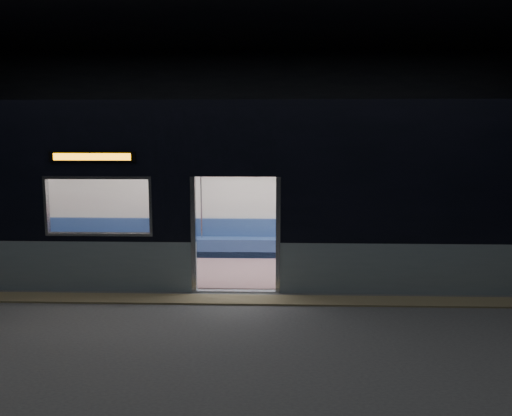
{
  "coord_description": "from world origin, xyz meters",
  "views": [
    {
      "loc": [
        0.68,
        -8.21,
        2.87
      ],
      "look_at": [
        0.31,
        2.3,
        1.32
      ],
      "focal_mm": 38.0,
      "sensor_mm": 36.0,
      "label": 1
    }
  ],
  "objects": [
    {
      "name": "station_floor",
      "position": [
        0.0,
        0.0,
        -0.01
      ],
      "size": [
        24.0,
        14.0,
        0.01
      ],
      "primitive_type": "cube",
      "color": "#47494C",
      "rests_on": "ground"
    },
    {
      "name": "station_envelope",
      "position": [
        0.0,
        0.0,
        3.66
      ],
      "size": [
        24.0,
        14.0,
        5.0
      ],
      "color": "black",
      "rests_on": "station_floor"
    },
    {
      "name": "tactile_strip",
      "position": [
        0.0,
        0.55,
        0.01
      ],
      "size": [
        22.8,
        0.5,
        0.03
      ],
      "primitive_type": "cube",
      "color": "#8C7F59",
      "rests_on": "station_floor"
    },
    {
      "name": "metro_car",
      "position": [
        -0.0,
        2.54,
        1.85
      ],
      "size": [
        18.0,
        3.04,
        3.35
      ],
      "color": "#8899A2",
      "rests_on": "station_floor"
    },
    {
      "name": "passenger",
      "position": [
        -1.76,
        3.55,
        0.77
      ],
      "size": [
        0.37,
        0.65,
        1.31
      ],
      "rotation": [
        0.0,
        0.0,
        -0.05
      ],
      "color": "black",
      "rests_on": "metro_car"
    },
    {
      "name": "handbag",
      "position": [
        -1.77,
        3.34,
        0.66
      ],
      "size": [
        0.3,
        0.27,
        0.13
      ],
      "primitive_type": "cube",
      "rotation": [
        0.0,
        0.0,
        0.17
      ],
      "color": "black",
      "rests_on": "passenger"
    },
    {
      "name": "transit_map",
      "position": [
        1.72,
        3.85,
        1.5
      ],
      "size": [
        1.09,
        0.03,
        0.71
      ],
      "primitive_type": "cube",
      "color": "white",
      "rests_on": "metro_car"
    }
  ]
}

